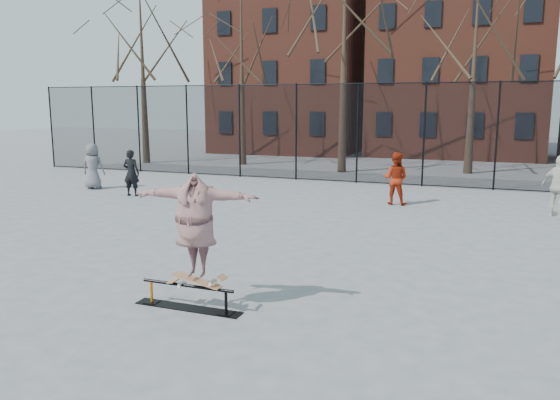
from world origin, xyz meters
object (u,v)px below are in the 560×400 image
at_px(bystander_grey, 93,166).
at_px(bystander_white, 559,186).
at_px(bystander_black, 131,173).
at_px(skater, 196,229).
at_px(bystander_red, 395,179).
at_px(skate_rail, 188,299).
at_px(skateboard, 197,282).

relative_size(bystander_grey, bystander_white, 0.97).
distance_m(bystander_grey, bystander_black, 2.43).
bearing_deg(skater, bystander_red, 72.36).
bearing_deg(bystander_black, skate_rail, 122.07).
relative_size(bystander_red, bystander_white, 0.94).
bearing_deg(bystander_white, skater, 96.93).
bearing_deg(bystander_red, bystander_black, 14.76).
bearing_deg(skater, bystander_white, 48.77).
height_order(skate_rail, bystander_red, bystander_red).
distance_m(skater, bystander_black, 11.38).
bearing_deg(skater, bystander_grey, 126.15).
height_order(bystander_red, bystander_white, bystander_white).
bearing_deg(skateboard, bystander_white, 58.66).
bearing_deg(skate_rail, bystander_black, 130.23).
bearing_deg(bystander_white, bystander_red, 34.20).
bearing_deg(bystander_white, bystander_black, 43.83).
bearing_deg(bystander_white, skateboard, 96.93).
height_order(skateboard, bystander_black, bystander_black).
distance_m(bystander_grey, bystander_white, 15.79).
xyz_separation_m(skate_rail, bystander_grey, (-9.57, 9.40, 0.70)).
distance_m(bystander_red, bystander_white, 4.65).
relative_size(bystander_black, bystander_white, 0.91).
xyz_separation_m(bystander_black, bystander_white, (13.48, 1.31, 0.08)).
bearing_deg(skater, skateboard, 0.00).
bearing_deg(bystander_grey, bystander_black, 148.55).
relative_size(skate_rail, bystander_grey, 1.06).
height_order(skate_rail, bystander_black, bystander_black).
distance_m(skateboard, bystander_grey, 13.54).
height_order(bystander_grey, bystander_black, bystander_grey).
bearing_deg(bystander_white, skate_rail, 96.19).
bearing_deg(bystander_white, bystander_grey, 40.12).
bearing_deg(skateboard, skate_rail, 180.00).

